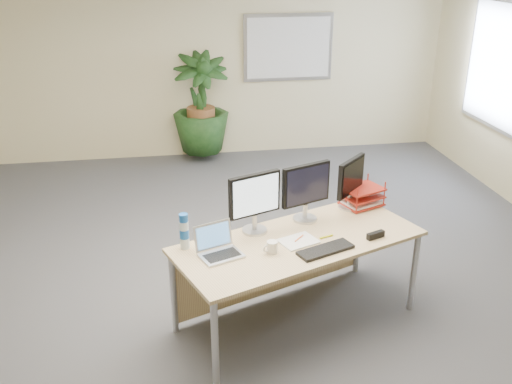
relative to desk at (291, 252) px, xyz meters
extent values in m
plane|color=#4B4B50|center=(-0.34, 0.22, -0.60)|extent=(8.00, 8.00, 0.00)
cube|color=beige|center=(-0.34, 4.22, 0.75)|extent=(7.00, 0.04, 2.70)
cube|color=#A0A1A5|center=(0.86, 4.19, 0.95)|extent=(1.30, 0.03, 0.95)
cube|color=silver|center=(0.86, 4.17, 0.95)|extent=(1.20, 0.01, 0.85)
cube|color=#A0A1A5|center=(3.13, 2.52, 0.95)|extent=(0.03, 1.30, 1.55)
cube|color=silver|center=(3.11, 2.52, 0.95)|extent=(0.01, 1.20, 1.45)
cube|color=tan|center=(0.04, -0.10, 0.15)|extent=(2.14, 1.49, 0.03)
cube|color=tan|center=(-0.10, 0.26, -0.23)|extent=(1.75, 0.70, 0.61)
cylinder|color=#B5B4B9|center=(-0.70, -0.78, -0.23)|extent=(0.05, 0.05, 0.73)
cylinder|color=#B5B4B9|center=(1.04, -0.10, -0.23)|extent=(0.05, 0.05, 0.73)
cylinder|color=#B5B4B9|center=(-0.96, -0.10, -0.23)|extent=(0.05, 0.05, 0.73)
cylinder|color=#B5B4B9|center=(0.78, 0.58, -0.23)|extent=(0.05, 0.05, 0.73)
imported|color=black|center=(-0.44, 3.92, 0.15)|extent=(0.93, 0.93, 1.50)
cylinder|color=#B5B4B9|center=(-0.28, 0.10, 0.17)|extent=(0.20, 0.20, 0.02)
cylinder|color=#B5B4B9|center=(-0.28, 0.10, 0.24)|extent=(0.04, 0.04, 0.12)
cube|color=black|center=(-0.28, 0.10, 0.49)|extent=(0.43, 0.20, 0.35)
cube|color=silver|center=(-0.27, 0.07, 0.49)|extent=(0.38, 0.15, 0.30)
cylinder|color=#B5B4B9|center=(0.17, 0.24, 0.17)|extent=(0.20, 0.20, 0.02)
cylinder|color=#B5B4B9|center=(0.17, 0.24, 0.24)|extent=(0.04, 0.04, 0.12)
cube|color=black|center=(0.17, 0.24, 0.49)|extent=(0.43, 0.20, 0.35)
cube|color=black|center=(0.18, 0.22, 0.49)|extent=(0.38, 0.15, 0.30)
cylinder|color=#B5B4B9|center=(0.61, 0.41, 0.17)|extent=(0.19, 0.19, 0.02)
cylinder|color=#B5B4B9|center=(0.61, 0.41, 0.23)|extent=(0.04, 0.04, 0.11)
cube|color=black|center=(0.61, 0.41, 0.46)|extent=(0.32, 0.32, 0.32)
cube|color=black|center=(0.63, 0.40, 0.46)|extent=(0.27, 0.27, 0.28)
cube|color=silver|center=(-0.59, -0.27, 0.17)|extent=(0.36, 0.31, 0.02)
cube|color=black|center=(-0.59, -0.28, 0.18)|extent=(0.29, 0.22, 0.00)
cube|color=silver|center=(-0.64, -0.14, 0.28)|extent=(0.30, 0.16, 0.20)
cube|color=#4F88CB|center=(-0.64, -0.15, 0.28)|extent=(0.26, 0.13, 0.16)
cube|color=black|center=(0.20, -0.31, 0.17)|extent=(0.47, 0.30, 0.02)
cylinder|color=white|center=(-0.21, -0.27, 0.21)|extent=(0.08, 0.08, 0.09)
torus|color=white|center=(-0.25, -0.27, 0.21)|extent=(0.06, 0.03, 0.06)
cube|color=white|center=(0.03, -0.14, 0.17)|extent=(0.34, 0.30, 0.01)
cylinder|color=orange|center=(0.04, -0.11, 0.18)|extent=(0.09, 0.10, 0.01)
cylinder|color=yellow|center=(0.26, -0.10, 0.17)|extent=(0.12, 0.05, 0.02)
cylinder|color=silver|center=(-0.85, -0.09, 0.27)|extent=(0.07, 0.07, 0.23)
cylinder|color=blue|center=(-0.85, -0.09, 0.42)|extent=(0.07, 0.07, 0.06)
cylinder|color=blue|center=(-0.85, -0.09, 0.28)|extent=(0.07, 0.07, 0.07)
cube|color=maroon|center=(0.74, 0.45, 0.18)|extent=(0.41, 0.37, 0.02)
cube|color=maroon|center=(0.74, 0.45, 0.25)|extent=(0.41, 0.37, 0.02)
cube|color=maroon|center=(0.74, 0.45, 0.32)|extent=(0.41, 0.37, 0.02)
cube|color=white|center=(0.74, 0.45, 0.19)|extent=(0.37, 0.33, 0.02)
cube|color=black|center=(0.64, -0.17, 0.19)|extent=(0.16, 0.10, 0.05)
camera|label=1|loc=(-0.93, -3.97, 2.28)|focal=40.00mm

